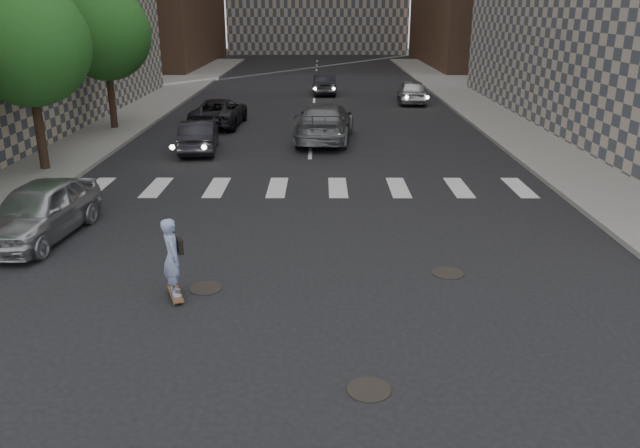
# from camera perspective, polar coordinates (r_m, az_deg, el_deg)

# --- Properties ---
(ground) EXTENTS (160.00, 160.00, 0.00)m
(ground) POSITION_cam_1_polar(r_m,az_deg,el_deg) (12.24, -2.03, -8.32)
(ground) COLOR black
(ground) RESTS_ON ground
(sidewalk_left) EXTENTS (13.00, 80.00, 0.15)m
(sidewalk_left) POSITION_cam_1_polar(r_m,az_deg,el_deg) (34.72, -25.67, 8.16)
(sidewalk_left) COLOR gray
(sidewalk_left) RESTS_ON ground
(sidewalk_right) EXTENTS (13.00, 80.00, 0.15)m
(sidewalk_right) POSITION_cam_1_polar(r_m,az_deg,el_deg) (34.35, 24.53, 8.21)
(sidewalk_right) COLOR gray
(sidewalk_right) RESTS_ON ground
(tree_b) EXTENTS (4.20, 4.20, 6.60)m
(tree_b) POSITION_cam_1_polar(r_m,az_deg,el_deg) (24.12, -25.05, 15.15)
(tree_b) COLOR #382619
(tree_b) RESTS_ON sidewalk_left
(tree_c) EXTENTS (4.20, 4.20, 6.60)m
(tree_c) POSITION_cam_1_polar(r_m,az_deg,el_deg) (31.58, -18.97, 16.47)
(tree_c) COLOR #382619
(tree_c) RESTS_ON sidewalk_left
(manhole_a) EXTENTS (0.70, 0.70, 0.02)m
(manhole_a) POSITION_cam_1_polar(r_m,az_deg,el_deg) (10.11, 4.49, -14.85)
(manhole_a) COLOR black
(manhole_a) RESTS_ON ground
(manhole_b) EXTENTS (0.70, 0.70, 0.02)m
(manhole_b) POSITION_cam_1_polar(r_m,az_deg,el_deg) (13.53, -10.39, -5.79)
(manhole_b) COLOR black
(manhole_b) RESTS_ON ground
(manhole_c) EXTENTS (0.70, 0.70, 0.02)m
(manhole_c) POSITION_cam_1_polar(r_m,az_deg,el_deg) (14.32, 11.62, -4.42)
(manhole_c) COLOR black
(manhole_c) RESTS_ON ground
(skateboarder) EXTENTS (0.58, 0.89, 1.73)m
(skateboarder) POSITION_cam_1_polar(r_m,az_deg,el_deg) (12.89, -13.32, -2.96)
(skateboarder) COLOR brown
(skateboarder) RESTS_ON ground
(silver_sedan) EXTENTS (2.18, 4.47, 1.47)m
(silver_sedan) POSITION_cam_1_polar(r_m,az_deg,el_deg) (17.45, -24.33, 1.11)
(silver_sedan) COLOR #A9ABB0
(silver_sedan) RESTS_ON ground
(traffic_car_a) EXTENTS (1.75, 4.04, 1.29)m
(traffic_car_a) POSITION_cam_1_polar(r_m,az_deg,el_deg) (26.24, -11.01, 7.92)
(traffic_car_a) COLOR black
(traffic_car_a) RESTS_ON ground
(traffic_car_b) EXTENTS (2.88, 5.90, 1.65)m
(traffic_car_b) POSITION_cam_1_polar(r_m,az_deg,el_deg) (27.81, 0.44, 9.28)
(traffic_car_b) COLOR slate
(traffic_car_b) RESTS_ON ground
(traffic_car_c) EXTENTS (2.47, 4.95, 1.35)m
(traffic_car_c) POSITION_cam_1_polar(r_m,az_deg,el_deg) (31.90, -9.20, 10.06)
(traffic_car_c) COLOR black
(traffic_car_c) RESTS_ON ground
(traffic_car_d) EXTENTS (2.01, 4.33, 1.44)m
(traffic_car_d) POSITION_cam_1_polar(r_m,az_deg,el_deg) (39.55, 8.40, 11.92)
(traffic_car_d) COLOR #BABEC2
(traffic_car_d) RESTS_ON ground
(traffic_car_e) EXTENTS (1.58, 4.12, 1.34)m
(traffic_car_e) POSITION_cam_1_polar(r_m,az_deg,el_deg) (43.13, 0.39, 12.66)
(traffic_car_e) COLOR black
(traffic_car_e) RESTS_ON ground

